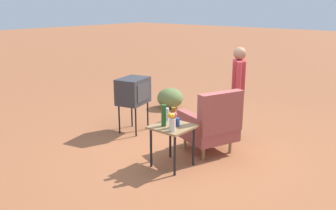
{
  "coord_description": "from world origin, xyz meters",
  "views": [
    {
      "loc": [
        4.57,
        3.18,
        2.35
      ],
      "look_at": [
        -0.09,
        -0.68,
        0.65
      ],
      "focal_mm": 38.74,
      "sensor_mm": 36.0,
      "label": 1
    }
  ],
  "objects_px": {
    "armchair": "(212,124)",
    "bottle_tall_amber": "(173,117)",
    "bottle_wine_green": "(164,115)",
    "person_standing": "(238,87)",
    "bottle_short_clear": "(167,115)",
    "flower_vase": "(172,121)",
    "soda_can_blue": "(177,122)",
    "tv_on_stand": "(133,91)",
    "side_table": "(172,132)"
  },
  "relations": [
    {
      "from": "tv_on_stand",
      "to": "flower_vase",
      "type": "xyz_separation_m",
      "value": [
        0.9,
        1.67,
        -0.0
      ]
    },
    {
      "from": "bottle_short_clear",
      "to": "bottle_wine_green",
      "type": "distance_m",
      "value": 0.25
    },
    {
      "from": "bottle_tall_amber",
      "to": "bottle_wine_green",
      "type": "bearing_deg",
      "value": -75.7
    },
    {
      "from": "armchair",
      "to": "side_table",
      "type": "height_order",
      "value": "armchair"
    },
    {
      "from": "armchair",
      "to": "bottle_short_clear",
      "type": "xyz_separation_m",
      "value": [
        0.66,
        -0.38,
        0.23
      ]
    },
    {
      "from": "armchair",
      "to": "flower_vase",
      "type": "distance_m",
      "value": 1.0
    },
    {
      "from": "armchair",
      "to": "side_table",
      "type": "distance_m",
      "value": 0.81
    },
    {
      "from": "person_standing",
      "to": "bottle_short_clear",
      "type": "relative_size",
      "value": 8.2
    },
    {
      "from": "tv_on_stand",
      "to": "bottle_wine_green",
      "type": "bearing_deg",
      "value": 60.52
    },
    {
      "from": "bottle_tall_amber",
      "to": "flower_vase",
      "type": "height_order",
      "value": "bottle_tall_amber"
    },
    {
      "from": "side_table",
      "to": "bottle_tall_amber",
      "type": "relative_size",
      "value": 2.11
    },
    {
      "from": "person_standing",
      "to": "bottle_tall_amber",
      "type": "distance_m",
      "value": 1.71
    },
    {
      "from": "armchair",
      "to": "tv_on_stand",
      "type": "xyz_separation_m",
      "value": [
        0.06,
        -1.7,
        0.28
      ]
    },
    {
      "from": "armchair",
      "to": "bottle_wine_green",
      "type": "distance_m",
      "value": 0.96
    },
    {
      "from": "armchair",
      "to": "bottle_short_clear",
      "type": "distance_m",
      "value": 0.8
    },
    {
      "from": "side_table",
      "to": "person_standing",
      "type": "bearing_deg",
      "value": 175.21
    },
    {
      "from": "person_standing",
      "to": "bottle_wine_green",
      "type": "relative_size",
      "value": 5.12
    },
    {
      "from": "side_table",
      "to": "person_standing",
      "type": "distance_m",
      "value": 1.71
    },
    {
      "from": "soda_can_blue",
      "to": "person_standing",
      "type": "bearing_deg",
      "value": 177.28
    },
    {
      "from": "side_table",
      "to": "soda_can_blue",
      "type": "bearing_deg",
      "value": 121.83
    },
    {
      "from": "bottle_short_clear",
      "to": "flower_vase",
      "type": "relative_size",
      "value": 0.75
    },
    {
      "from": "tv_on_stand",
      "to": "bottle_short_clear",
      "type": "distance_m",
      "value": 1.45
    },
    {
      "from": "tv_on_stand",
      "to": "bottle_wine_green",
      "type": "xyz_separation_m",
      "value": [
        0.81,
        1.43,
        0.01
      ]
    },
    {
      "from": "tv_on_stand",
      "to": "soda_can_blue",
      "type": "xyz_separation_m",
      "value": [
        0.69,
        1.59,
        -0.09
      ]
    },
    {
      "from": "tv_on_stand",
      "to": "flower_vase",
      "type": "relative_size",
      "value": 3.89
    },
    {
      "from": "armchair",
      "to": "flower_vase",
      "type": "xyz_separation_m",
      "value": [
        0.96,
        -0.03,
        0.28
      ]
    },
    {
      "from": "bottle_wine_green",
      "to": "flower_vase",
      "type": "bearing_deg",
      "value": 68.8
    },
    {
      "from": "bottle_wine_green",
      "to": "soda_can_blue",
      "type": "bearing_deg",
      "value": 127.57
    },
    {
      "from": "armchair",
      "to": "bottle_short_clear",
      "type": "relative_size",
      "value": 5.3
    },
    {
      "from": "armchair",
      "to": "bottle_wine_green",
      "type": "bearing_deg",
      "value": -16.85
    },
    {
      "from": "bottle_tall_amber",
      "to": "soda_can_blue",
      "type": "bearing_deg",
      "value": 175.06
    },
    {
      "from": "tv_on_stand",
      "to": "bottle_tall_amber",
      "type": "xyz_separation_m",
      "value": [
        0.77,
        1.58,
        0.0
      ]
    },
    {
      "from": "person_standing",
      "to": "bottle_short_clear",
      "type": "bearing_deg",
      "value": -12.91
    },
    {
      "from": "side_table",
      "to": "tv_on_stand",
      "type": "height_order",
      "value": "tv_on_stand"
    },
    {
      "from": "soda_can_blue",
      "to": "flower_vase",
      "type": "distance_m",
      "value": 0.24
    },
    {
      "from": "bottle_wine_green",
      "to": "tv_on_stand",
      "type": "bearing_deg",
      "value": -119.48
    },
    {
      "from": "side_table",
      "to": "soda_can_blue",
      "type": "xyz_separation_m",
      "value": [
        -0.04,
        0.06,
        0.15
      ]
    },
    {
      "from": "armchair",
      "to": "soda_can_blue",
      "type": "bearing_deg",
      "value": -8.12
    },
    {
      "from": "person_standing",
      "to": "bottle_short_clear",
      "type": "distance_m",
      "value": 1.58
    },
    {
      "from": "bottle_tall_amber",
      "to": "side_table",
      "type": "bearing_deg",
      "value": -129.21
    },
    {
      "from": "bottle_short_clear",
      "to": "soda_can_blue",
      "type": "relative_size",
      "value": 1.64
    },
    {
      "from": "tv_on_stand",
      "to": "soda_can_blue",
      "type": "height_order",
      "value": "tv_on_stand"
    },
    {
      "from": "bottle_wine_green",
      "to": "soda_can_blue",
      "type": "distance_m",
      "value": 0.22
    },
    {
      "from": "armchair",
      "to": "person_standing",
      "type": "xyz_separation_m",
      "value": [
        -0.86,
        -0.03,
        0.44
      ]
    },
    {
      "from": "person_standing",
      "to": "bottle_short_clear",
      "type": "xyz_separation_m",
      "value": [
        1.52,
        -0.35,
        -0.21
      ]
    },
    {
      "from": "person_standing",
      "to": "flower_vase",
      "type": "relative_size",
      "value": 6.19
    },
    {
      "from": "side_table",
      "to": "soda_can_blue",
      "type": "height_order",
      "value": "soda_can_blue"
    },
    {
      "from": "tv_on_stand",
      "to": "bottle_short_clear",
      "type": "relative_size",
      "value": 5.15
    },
    {
      "from": "bottle_wine_green",
      "to": "bottle_tall_amber",
      "type": "distance_m",
      "value": 0.16
    },
    {
      "from": "armchair",
      "to": "bottle_tall_amber",
      "type": "height_order",
      "value": "armchair"
    }
  ]
}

